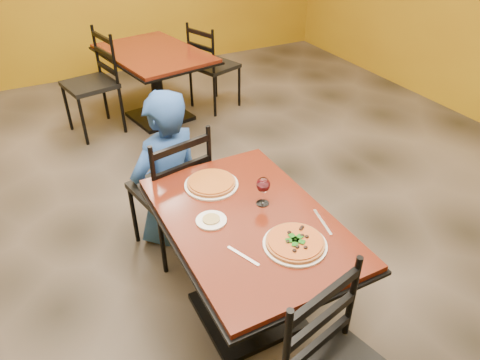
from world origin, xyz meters
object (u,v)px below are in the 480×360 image
plate_main (295,245)px  pizza_main (295,242)px  table_main (248,246)px  table_second (155,69)px  wine_glass (263,190)px  chair_second_right (215,66)px  diner (166,167)px  side_plate (211,220)px  pizza_far (211,182)px  chair_main_far (170,189)px  chair_second_left (90,85)px  plate_far (211,185)px

plate_main → pizza_main: 0.02m
pizza_main → table_main: bearing=109.1°
table_second → wine_glass: size_ratio=7.95×
chair_second_right → diner: diner is taller
table_main → wine_glass: bearing=29.6°
plate_main → side_plate: size_ratio=1.94×
table_second → wine_glass: wine_glass is taller
table_main → wine_glass: size_ratio=6.83×
table_main → pizza_far: (-0.05, 0.36, 0.21)m
chair_main_far → chair_second_left: size_ratio=0.95×
chair_second_left → plate_far: chair_second_left is taller
table_main → side_plate: side_plate is taller
chair_second_right → pizza_main: size_ratio=3.38×
plate_main → wine_glass: 0.37m
plate_main → pizza_main: (0.00, 0.00, 0.02)m
pizza_far → chair_second_left: bearing=95.0°
side_plate → plate_far: bearing=65.4°
table_main → chair_main_far: size_ratio=1.26×
diner → pizza_far: bearing=79.1°
chair_second_left → wine_glass: chair_second_left is taller
plate_far → side_plate: 0.32m
plate_main → side_plate: (-0.28, 0.35, 0.00)m
wine_glass → chair_main_far: bearing=111.9°
plate_far → pizza_main: bearing=-77.2°
pizza_main → plate_far: size_ratio=0.92×
table_main → pizza_far: bearing=97.4°
plate_far → table_main: bearing=-82.6°
diner → plate_far: (0.08, -0.60, 0.19)m
table_main → pizza_far: 0.42m
chair_main_far → pizza_far: chair_main_far is taller
plate_main → plate_far: same height
table_second → pizza_far: 2.54m
chair_second_left → pizza_main: bearing=-4.8°
chair_second_left → pizza_main: chair_second_left is taller
side_plate → pizza_main: bearing=-51.4°
chair_second_left → chair_main_far: bearing=-8.6°
chair_second_right → wine_glass: size_ratio=5.33×
chair_second_left → pizza_far: chair_second_left is taller
chair_second_left → wine_glass: size_ratio=5.68×
chair_main_far → plate_main: chair_main_far is taller
table_main → pizza_main: (0.10, -0.29, 0.21)m
chair_second_right → pizza_far: 2.75m
table_main → table_second: size_ratio=0.86×
chair_main_far → plate_main: bearing=92.4°
diner → chair_main_far: bearing=57.6°
diner → plate_main: 1.28m
pizza_main → wine_glass: wine_glass is taller
table_second → chair_second_right: bearing=0.0°
diner → plate_main: size_ratio=3.63×
chair_second_right → side_plate: size_ratio=6.00×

